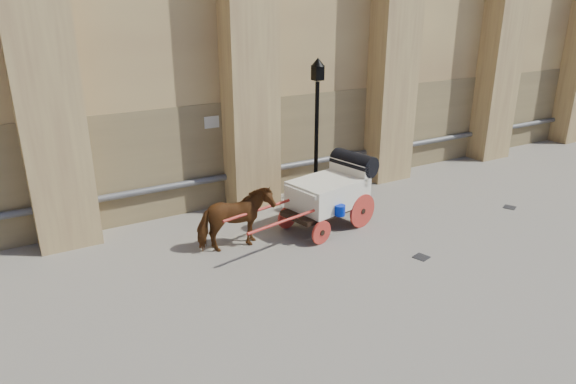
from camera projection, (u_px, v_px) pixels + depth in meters
ground at (355, 245)px, 12.54m from camera, size 90.00×90.00×0.00m
horse at (235, 220)px, 12.08m from camera, size 1.82×0.91×1.51m
carriage at (332, 190)px, 13.30m from camera, size 4.36×1.95×1.85m
street_lamp at (317, 127)px, 14.69m from camera, size 0.39×0.39×4.14m
drain_grate_near at (421, 257)px, 11.90m from camera, size 0.39×0.39×0.01m
drain_grate_far at (510, 207)px, 14.79m from camera, size 0.42×0.42×0.01m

